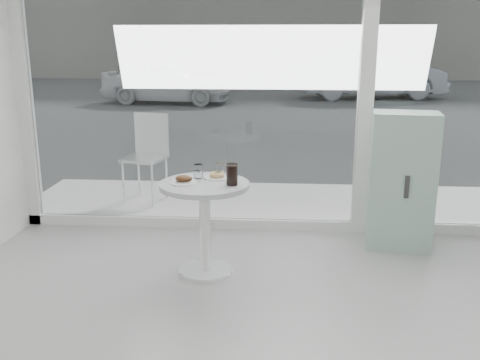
# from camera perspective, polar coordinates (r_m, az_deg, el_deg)

# --- Properties ---
(room_shell) EXTENTS (6.00, 6.00, 6.00)m
(room_shell) POSITION_cam_1_polar(r_m,az_deg,el_deg) (1.61, 1.25, 15.92)
(room_shell) COLOR white
(room_shell) RESTS_ON ground
(storefront) EXTENTS (5.00, 0.14, 3.00)m
(storefront) POSITION_cam_1_polar(r_m,az_deg,el_deg) (5.17, 4.19, 12.94)
(storefront) COLOR white
(storefront) RESTS_ON ground
(main_table) EXTENTS (0.72, 0.72, 0.77)m
(main_table) POSITION_cam_1_polar(r_m,az_deg,el_deg) (4.32, -3.78, -3.09)
(main_table) COLOR white
(main_table) RESTS_ON ground
(patio_deck) EXTENTS (5.60, 1.60, 0.05)m
(patio_deck) POSITION_cam_1_polar(r_m,az_deg,el_deg) (6.25, 3.24, -2.45)
(patio_deck) COLOR white
(patio_deck) RESTS_ON ground
(street) EXTENTS (40.00, 24.00, 0.00)m
(street) POSITION_cam_1_polar(r_m,az_deg,el_deg) (18.27, 3.96, 8.86)
(street) COLOR #3A3A3A
(street) RESTS_ON ground
(mint_cabinet) EXTENTS (0.63, 0.46, 1.25)m
(mint_cabinet) POSITION_cam_1_polar(r_m,az_deg,el_deg) (5.07, 16.87, -0.11)
(mint_cabinet) COLOR #92BBAA
(mint_cabinet) RESTS_ON ground
(patio_chair) EXTENTS (0.52, 0.52, 1.00)m
(patio_chair) POSITION_cam_1_polar(r_m,az_deg,el_deg) (6.29, -9.85, 3.05)
(patio_chair) COLOR white
(patio_chair) RESTS_ON patio_deck
(car_white) EXTENTS (3.99, 2.01, 1.30)m
(car_white) POSITION_cam_1_polar(r_m,az_deg,el_deg) (16.40, -7.81, 10.38)
(car_white) COLOR silver
(car_white) RESTS_ON street
(car_silver) EXTENTS (4.85, 2.24, 1.54)m
(car_silver) POSITION_cam_1_polar(r_m,az_deg,el_deg) (18.11, 13.74, 10.88)
(car_silver) COLOR #A2A4A9
(car_silver) RESTS_ON street
(plate_fritter) EXTENTS (0.21, 0.21, 0.07)m
(plate_fritter) POSITION_cam_1_polar(r_m,az_deg,el_deg) (4.24, -6.00, -0.01)
(plate_fritter) COLOR white
(plate_fritter) RESTS_ON main_table
(plate_donut) EXTENTS (0.21, 0.21, 0.05)m
(plate_donut) POSITION_cam_1_polar(r_m,az_deg,el_deg) (4.38, -2.48, 0.43)
(plate_donut) COLOR white
(plate_donut) RESTS_ON main_table
(water_tumbler_a) EXTENTS (0.07, 0.07, 0.12)m
(water_tumbler_a) POSITION_cam_1_polar(r_m,az_deg,el_deg) (4.39, -4.46, 0.85)
(water_tumbler_a) COLOR white
(water_tumbler_a) RESTS_ON main_table
(water_tumbler_b) EXTENTS (0.07, 0.07, 0.12)m
(water_tumbler_b) POSITION_cam_1_polar(r_m,az_deg,el_deg) (4.41, -2.15, 0.96)
(water_tumbler_b) COLOR white
(water_tumbler_b) RESTS_ON main_table
(cola_glass) EXTENTS (0.09, 0.09, 0.17)m
(cola_glass) POSITION_cam_1_polar(r_m,az_deg,el_deg) (4.16, -0.86, 0.55)
(cola_glass) COLOR white
(cola_glass) RESTS_ON main_table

